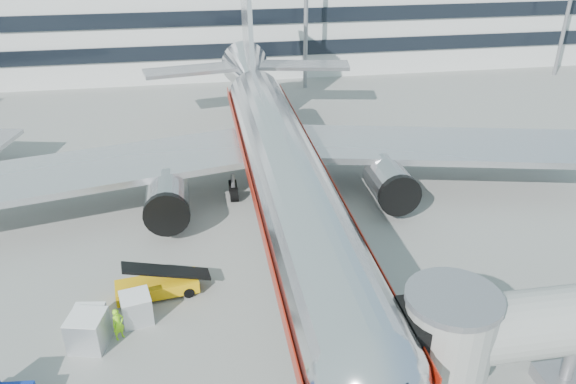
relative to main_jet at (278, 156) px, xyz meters
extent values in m
plane|color=gray|center=(0.00, -11.72, -4.23)|extent=(180.00, 180.00, 0.00)
cube|color=#DDB40B|center=(0.00, -1.72, -4.23)|extent=(0.25, 70.00, 0.01)
cylinder|color=silver|center=(0.00, -3.72, -0.03)|extent=(5.00, 36.00, 5.00)
sphere|color=silver|center=(0.00, -21.72, -0.03)|extent=(5.00, 5.00, 5.00)
cone|color=silver|center=(0.00, 19.28, 0.57)|extent=(5.00, 10.00, 5.00)
cube|color=#B7B7BC|center=(13.00, 1.78, -0.83)|extent=(24.95, 12.07, 0.50)
cube|color=#B7B7BC|center=(-13.00, 1.78, -0.83)|extent=(24.95, 12.07, 0.50)
cylinder|color=#99999E|center=(8.00, -1.72, -2.03)|extent=(3.00, 4.20, 3.00)
cylinder|color=#99999E|center=(-8.00, -1.72, -2.03)|extent=(3.00, 4.20, 3.00)
cylinder|color=black|center=(8.00, -3.72, -2.03)|extent=(3.10, 0.50, 3.10)
cylinder|color=black|center=(-8.00, -3.72, -2.03)|extent=(3.10, 0.50, 3.10)
cube|color=#B7B7BC|center=(0.00, 19.78, 4.97)|extent=(0.45, 9.39, 13.72)
cube|color=#B7B7BC|center=(5.50, 20.28, 1.17)|extent=(10.41, 4.94, 0.35)
cube|color=#B7B7BC|center=(-5.50, 20.28, 1.17)|extent=(10.41, 4.94, 0.35)
cylinder|color=gray|center=(3.20, 2.28, -3.23)|extent=(0.30, 0.30, 2.00)
cylinder|color=gray|center=(-3.20, 2.28, -3.23)|extent=(0.30, 0.30, 2.00)
cube|color=#9D190B|center=(2.52, -3.72, 0.27)|extent=(0.06, 38.00, 0.90)
cube|color=#9D190B|center=(-2.52, -3.72, 0.27)|extent=(0.06, 38.00, 0.90)
cylinder|color=#A8A8A3|center=(4.20, -19.72, -0.03)|extent=(3.80, 3.80, 3.40)
cylinder|color=gray|center=(4.20, -19.72, 1.87)|extent=(4.00, 4.00, 0.30)
cube|color=black|center=(2.90, -19.72, -0.03)|extent=(1.40, 2.60, 2.60)
cylinder|color=gray|center=(10.50, -19.72, -2.63)|extent=(0.56, 0.56, 3.20)
cube|color=gray|center=(10.50, -19.72, -3.88)|extent=(2.20, 2.20, 0.70)
cube|color=silver|center=(0.00, 46.28, 3.27)|extent=(150.00, 24.00, 15.00)
cube|color=black|center=(0.00, 34.18, -0.23)|extent=(150.00, 0.30, 1.80)
cube|color=black|center=(0.00, 34.18, 3.77)|extent=(150.00, 0.30, 1.80)
cube|color=#E4A609|center=(-8.57, -9.29, -3.65)|extent=(4.86, 2.33, 0.74)
cube|color=black|center=(-8.57, -9.29, -2.70)|extent=(5.02, 1.83, 1.63)
cylinder|color=black|center=(-10.36, -8.79, -3.92)|extent=(0.67, 0.38, 0.64)
cylinder|color=black|center=(-10.15, -10.26, -3.92)|extent=(0.67, 0.38, 0.64)
cylinder|color=black|center=(-6.99, -8.32, -3.92)|extent=(0.67, 0.38, 0.64)
cylinder|color=black|center=(-6.79, -9.79, -3.92)|extent=(0.67, 0.38, 0.64)
cube|color=silver|center=(-11.93, -12.34, -3.42)|extent=(1.80, 1.80, 1.63)
cube|color=white|center=(-11.93, -12.34, -2.58)|extent=(1.80, 1.80, 0.06)
cube|color=silver|center=(-11.86, -13.00, -3.32)|extent=(2.13, 2.13, 1.83)
cube|color=white|center=(-11.86, -13.00, -2.39)|extent=(2.13, 2.13, 0.07)
cube|color=silver|center=(-9.58, -11.41, -3.43)|extent=(1.86, 1.86, 1.61)
cube|color=white|center=(-9.58, -11.41, -2.60)|extent=(1.86, 1.86, 0.06)
imported|color=#90EB18|center=(-10.40, -12.71, -3.32)|extent=(0.80, 0.76, 1.83)
camera|label=1|loc=(-5.51, -36.60, 16.10)|focal=35.00mm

